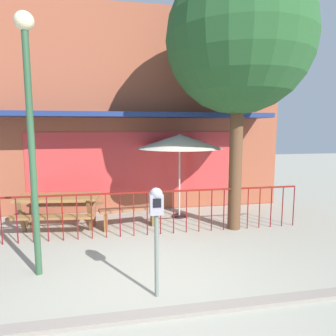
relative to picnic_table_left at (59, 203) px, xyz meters
name	(u,v)px	position (x,y,z in m)	size (l,w,h in m)	color
ground	(154,283)	(1.79, -2.84, -0.61)	(40.00, 40.00, 0.00)	#A09E8F
pub_storefront	(131,112)	(1.79, 1.53, 2.15)	(8.67, 1.51, 5.57)	#55281C
patio_fence_front	(140,206)	(1.79, -0.79, 0.05)	(7.30, 0.04, 0.97)	maroon
picnic_table_left	(59,203)	(0.00, 0.00, 0.00)	(1.96, 1.58, 0.79)	olive
patio_umbrella	(180,142)	(2.92, 0.40, 1.35)	(2.18, 2.18, 2.15)	black
patio_bench	(130,213)	(1.59, -0.21, -0.26)	(1.43, 0.56, 0.48)	#925839
parking_meter_far	(156,213)	(1.77, -3.21, 0.57)	(0.18, 0.17, 1.53)	slate
street_tree	(239,40)	(3.95, -0.73, 3.56)	(3.16, 3.16, 5.77)	brown
street_lamp	(29,109)	(0.02, -2.22, 1.98)	(0.28, 0.28, 3.97)	#2E5335
curb_edge	(163,315)	(1.79, -3.65, -0.61)	(12.13, 0.20, 0.11)	gray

